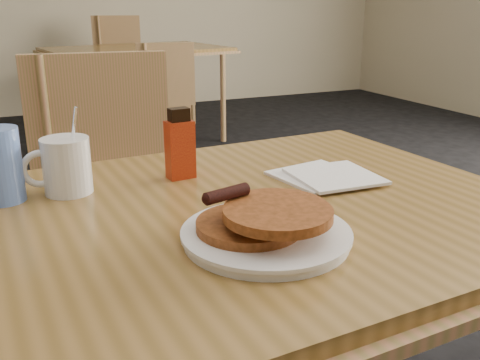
# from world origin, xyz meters

# --- Properties ---
(main_table) EXTENTS (1.28, 0.90, 0.75)m
(main_table) POSITION_xyz_m (-0.07, 0.02, 0.71)
(main_table) COLOR olive
(main_table) RESTS_ON floor
(neighbor_table) EXTENTS (1.51, 1.13, 0.75)m
(neighbor_table) POSITION_xyz_m (0.69, 3.55, 0.71)
(neighbor_table) COLOR olive
(neighbor_table) RESTS_ON floor
(chair_main_far) EXTENTS (0.48, 0.48, 0.95)m
(chair_main_far) POSITION_xyz_m (-0.09, 0.78, 0.57)
(chair_main_far) COLOR tan
(chair_main_far) RESTS_ON floor
(chair_neighbor_far) EXTENTS (0.53, 0.53, 0.98)m
(chair_neighbor_far) POSITION_xyz_m (0.72, 4.30, 0.58)
(chair_neighbor_far) COLOR tan
(chair_neighbor_far) RESTS_ON floor
(chair_neighbor_near) EXTENTS (0.44, 0.45, 0.84)m
(chair_neighbor_near) POSITION_xyz_m (0.68, 2.79, 0.50)
(chair_neighbor_near) COLOR tan
(chair_neighbor_near) RESTS_ON floor
(pancake_plate) EXTENTS (0.26, 0.26, 0.08)m
(pancake_plate) POSITION_xyz_m (-0.02, -0.13, 0.77)
(pancake_plate) COLOR white
(pancake_plate) RESTS_ON main_table
(coffee_mug) EXTENTS (0.13, 0.09, 0.17)m
(coffee_mug) POSITION_xyz_m (-0.27, 0.22, 0.81)
(coffee_mug) COLOR white
(coffee_mug) RESTS_ON main_table
(syrup_bottle) EXTENTS (0.06, 0.04, 0.15)m
(syrup_bottle) POSITION_xyz_m (-0.04, 0.22, 0.82)
(syrup_bottle) COLOR maroon
(syrup_bottle) RESTS_ON main_table
(napkin_stack) EXTENTS (0.20, 0.21, 0.01)m
(napkin_stack) POSITION_xyz_m (0.23, 0.09, 0.76)
(napkin_stack) COLOR white
(napkin_stack) RESTS_ON main_table
(blue_tumbler) EXTENTS (0.10, 0.10, 0.14)m
(blue_tumbler) POSITION_xyz_m (-0.38, 0.23, 0.82)
(blue_tumbler) COLOR #6088E2
(blue_tumbler) RESTS_ON main_table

